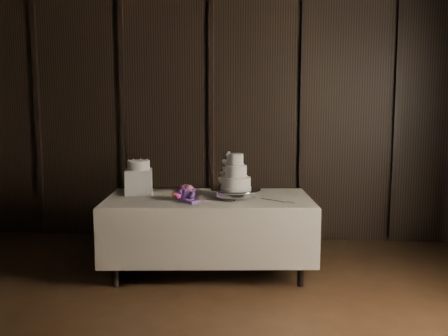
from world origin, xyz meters
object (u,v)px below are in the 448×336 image
Objects in this scene: cake_stand at (236,193)px; bouquet at (186,194)px; box_pedestal at (139,182)px; display_table at (209,232)px; wedding_cake at (233,175)px; small_cake at (139,165)px.

bouquet is (-0.47, -0.15, 0.02)m from cake_stand.
display_table is at bearing -9.10° from box_pedestal.
cake_stand is 1.86× the size of box_pedestal.
cake_stand is at bearing 17.87° from bouquet.
wedding_cake is 0.90× the size of bouquet.
cake_stand reaches higher than display_table.
bouquet reaches higher than cake_stand.
box_pedestal is (-0.99, 0.13, 0.08)m from cake_stand.
small_cake is at bearing 172.33° from cake_stand.
display_table is 0.47m from cake_stand.
bouquet is at bearing -28.44° from small_cake.
bouquet is (-0.44, -0.14, -0.17)m from wedding_cake.
display_table is at bearing 176.23° from cake_stand.
bouquet is at bearing -145.39° from display_table.
box_pedestal is (-0.52, 0.28, 0.06)m from bouquet.
wedding_cake reaches higher than small_cake.
bouquet is at bearing -28.44° from box_pedestal.
bouquet is at bearing -162.13° from cake_stand.
wedding_cake reaches higher than display_table.
wedding_cake is at bearing -150.26° from cake_stand.
box_pedestal reaches higher than cake_stand.
cake_stand is 1.41× the size of wedding_cake.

